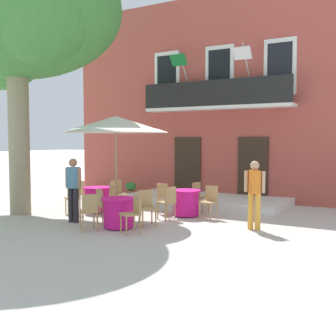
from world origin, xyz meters
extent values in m
plane|color=beige|center=(0.00, 0.00, 0.00)|extent=(120.00, 120.00, 0.00)
cube|color=#B24C42|center=(0.60, 7.00, 3.75)|extent=(13.00, 4.00, 7.50)
cube|color=#332319|center=(-0.70, 4.97, 1.15)|extent=(1.10, 0.08, 2.30)
cube|color=#332319|center=(1.90, 4.97, 1.15)|extent=(1.10, 0.08, 2.30)
cube|color=silver|center=(-1.60, 4.96, 4.65)|extent=(1.10, 0.08, 1.90)
cube|color=black|center=(-1.60, 4.93, 4.65)|extent=(0.84, 0.04, 1.60)
cube|color=silver|center=(0.60, 4.96, 4.65)|extent=(1.10, 0.08, 1.90)
cube|color=black|center=(0.60, 4.93, 4.65)|extent=(0.84, 0.04, 1.60)
cube|color=silver|center=(2.80, 4.96, 4.65)|extent=(1.10, 0.08, 1.90)
cube|color=black|center=(2.80, 4.93, 4.65)|extent=(0.84, 0.04, 1.60)
cube|color=silver|center=(0.60, 4.67, 3.34)|extent=(5.60, 0.65, 0.12)
cube|color=black|center=(0.60, 4.38, 3.85)|extent=(5.60, 0.06, 0.90)
cylinder|color=#B2B2B7|center=(-0.60, 4.50, 4.75)|extent=(0.04, 0.95, 1.33)
cube|color=#146B2D|center=(-0.60, 4.05, 5.05)|extent=(0.60, 0.29, 0.38)
cylinder|color=#B2B2B7|center=(1.80, 4.50, 4.75)|extent=(0.04, 0.95, 1.33)
cube|color=white|center=(1.80, 4.05, 5.05)|extent=(0.60, 0.29, 0.38)
cylinder|color=slate|center=(-1.70, 4.70, 3.54)|extent=(0.35, 0.35, 0.28)
ellipsoid|color=#2D7533|center=(-1.70, 4.70, 3.85)|extent=(0.46, 0.46, 0.34)
cylinder|color=#995638|center=(-0.55, 4.70, 3.55)|extent=(0.26, 0.26, 0.30)
ellipsoid|color=#38843D|center=(-0.55, 4.70, 3.92)|extent=(0.34, 0.34, 0.44)
cylinder|color=#47423D|center=(0.60, 4.70, 3.53)|extent=(0.34, 0.34, 0.26)
ellipsoid|color=#38843D|center=(0.60, 4.70, 3.82)|extent=(0.44, 0.44, 0.30)
cylinder|color=#47423D|center=(1.75, 4.70, 3.55)|extent=(0.25, 0.25, 0.29)
ellipsoid|color=#38843D|center=(1.75, 4.70, 3.90)|extent=(0.32, 0.32, 0.42)
cylinder|color=slate|center=(2.90, 4.70, 3.55)|extent=(0.25, 0.25, 0.30)
ellipsoid|color=#2D7533|center=(2.90, 4.70, 3.95)|extent=(0.32, 0.32, 0.49)
cube|color=silver|center=(0.60, 3.79, 0.12)|extent=(5.57, 2.43, 0.25)
cylinder|color=gray|center=(-3.29, -0.81, 2.08)|extent=(0.61, 0.61, 4.15)
ellipsoid|color=#3D7F38|center=(-3.29, -0.81, 5.90)|extent=(6.34, 5.71, 3.81)
sphere|color=#3D7F38|center=(-5.04, -0.02, 5.42)|extent=(3.17, 3.17, 3.17)
sphere|color=#3D7F38|center=(-1.71, -1.45, 5.58)|extent=(2.85, 2.85, 2.85)
cylinder|color=#DB1984|center=(-1.53, 0.59, 0.37)|extent=(0.74, 0.74, 0.68)
cylinder|color=#DB1984|center=(-1.53, 0.59, 0.74)|extent=(0.86, 0.86, 0.04)
cylinder|color=#2D2823|center=(-1.53, 0.59, 0.01)|extent=(0.44, 0.44, 0.03)
cylinder|color=tan|center=(-0.98, 1.35, 0.23)|extent=(0.04, 0.04, 0.45)
cylinder|color=tan|center=(-1.12, 1.04, 0.23)|extent=(0.04, 0.04, 0.45)
cylinder|color=tan|center=(-1.28, 1.50, 0.23)|extent=(0.04, 0.04, 0.45)
cylinder|color=tan|center=(-1.43, 1.19, 0.23)|extent=(0.04, 0.04, 0.45)
cube|color=tan|center=(-1.20, 1.27, 0.47)|extent=(0.53, 0.53, 0.04)
cube|color=tan|center=(-1.37, 1.35, 0.70)|extent=(0.20, 0.36, 0.42)
cylinder|color=tan|center=(-2.29, 1.14, 0.23)|extent=(0.04, 0.04, 0.45)
cylinder|color=tan|center=(-1.98, 0.99, 0.23)|extent=(0.04, 0.04, 0.45)
cylinder|color=tan|center=(-2.43, 0.83, 0.23)|extent=(0.04, 0.04, 0.45)
cylinder|color=tan|center=(-2.13, 0.69, 0.23)|extent=(0.04, 0.04, 0.45)
cube|color=tan|center=(-2.21, 0.91, 0.47)|extent=(0.53, 0.53, 0.04)
cube|color=tan|center=(-2.28, 0.75, 0.70)|extent=(0.36, 0.20, 0.42)
cylinder|color=tan|center=(-2.18, -0.08, 0.23)|extent=(0.04, 0.04, 0.45)
cylinder|color=tan|center=(-1.99, 0.20, 0.23)|extent=(0.04, 0.04, 0.45)
cylinder|color=tan|center=(-1.89, -0.27, 0.23)|extent=(0.04, 0.04, 0.45)
cylinder|color=tan|center=(-1.71, 0.02, 0.23)|extent=(0.04, 0.04, 0.45)
cube|color=tan|center=(-1.94, -0.03, 0.47)|extent=(0.55, 0.55, 0.04)
cube|color=tan|center=(-1.79, -0.13, 0.70)|extent=(0.24, 0.34, 0.42)
cylinder|color=tan|center=(-0.78, 0.04, 0.23)|extent=(0.04, 0.04, 0.45)
cylinder|color=tan|center=(-1.08, 0.19, 0.23)|extent=(0.04, 0.04, 0.45)
cylinder|color=tan|center=(-0.63, 0.34, 0.23)|extent=(0.04, 0.04, 0.45)
cylinder|color=tan|center=(-0.93, 0.49, 0.23)|extent=(0.04, 0.04, 0.45)
cube|color=tan|center=(-0.86, 0.26, 0.47)|extent=(0.54, 0.54, 0.04)
cube|color=tan|center=(-0.78, 0.43, 0.70)|extent=(0.36, 0.20, 0.42)
cylinder|color=#DB1984|center=(1.16, 1.32, 0.37)|extent=(0.74, 0.74, 0.68)
cylinder|color=#DB1984|center=(1.16, 1.32, 0.74)|extent=(0.86, 0.86, 0.04)
cylinder|color=#2D2823|center=(1.16, 1.32, 0.01)|extent=(0.44, 0.44, 0.03)
cylinder|color=tan|center=(0.70, 0.51, 0.23)|extent=(0.04, 0.04, 0.45)
cylinder|color=tan|center=(0.81, 0.83, 0.23)|extent=(0.04, 0.04, 0.45)
cylinder|color=tan|center=(1.02, 0.40, 0.23)|extent=(0.04, 0.04, 0.45)
cylinder|color=tan|center=(1.13, 0.72, 0.23)|extent=(0.04, 0.04, 0.45)
cube|color=tan|center=(0.92, 0.61, 0.47)|extent=(0.51, 0.51, 0.04)
cube|color=tan|center=(1.09, 0.55, 0.70)|extent=(0.16, 0.37, 0.42)
cylinder|color=tan|center=(2.06, 1.05, 0.23)|extent=(0.04, 0.04, 0.45)
cylinder|color=tan|center=(1.72, 1.09, 0.23)|extent=(0.04, 0.04, 0.45)
cylinder|color=tan|center=(2.09, 1.39, 0.23)|extent=(0.04, 0.04, 0.45)
cylinder|color=tan|center=(1.76, 1.42, 0.23)|extent=(0.04, 0.04, 0.45)
cube|color=tan|center=(1.91, 1.24, 0.47)|extent=(0.44, 0.44, 0.04)
cube|color=tan|center=(1.93, 1.42, 0.70)|extent=(0.38, 0.08, 0.42)
cylinder|color=tan|center=(1.48, 2.20, 0.23)|extent=(0.04, 0.04, 0.45)
cylinder|color=tan|center=(1.43, 1.86, 0.23)|extent=(0.04, 0.04, 0.45)
cylinder|color=tan|center=(1.15, 2.26, 0.23)|extent=(0.04, 0.04, 0.45)
cylinder|color=tan|center=(1.09, 1.92, 0.23)|extent=(0.04, 0.04, 0.45)
cube|color=tan|center=(1.29, 2.06, 0.47)|extent=(0.46, 0.46, 0.04)
cube|color=tan|center=(1.11, 2.09, 0.70)|extent=(0.10, 0.38, 0.42)
cylinder|color=tan|center=(0.28, 1.64, 0.23)|extent=(0.04, 0.04, 0.45)
cylinder|color=tan|center=(0.62, 1.59, 0.23)|extent=(0.04, 0.04, 0.45)
cylinder|color=tan|center=(0.22, 1.31, 0.23)|extent=(0.04, 0.04, 0.45)
cylinder|color=tan|center=(0.56, 1.25, 0.23)|extent=(0.04, 0.04, 0.45)
cube|color=tan|center=(0.42, 1.45, 0.47)|extent=(0.46, 0.46, 0.04)
cube|color=tan|center=(0.39, 1.27, 0.70)|extent=(0.38, 0.10, 0.42)
cylinder|color=#DB1984|center=(0.49, -1.02, 0.37)|extent=(0.74, 0.74, 0.68)
cylinder|color=#DB1984|center=(0.49, -1.02, 0.74)|extent=(0.86, 0.86, 0.04)
cylinder|color=#2D2823|center=(0.49, -1.02, 0.01)|extent=(0.44, 0.44, 0.03)
cylinder|color=tan|center=(1.19, -1.64, 0.23)|extent=(0.04, 0.04, 0.45)
cylinder|color=tan|center=(0.90, -1.46, 0.23)|extent=(0.04, 0.04, 0.45)
cylinder|color=tan|center=(1.37, -1.35, 0.23)|extent=(0.04, 0.04, 0.45)
cylinder|color=tan|center=(1.08, -1.17, 0.23)|extent=(0.04, 0.04, 0.45)
cube|color=tan|center=(1.13, -1.41, 0.47)|extent=(0.55, 0.55, 0.04)
cube|color=tan|center=(1.23, -1.25, 0.70)|extent=(0.34, 0.23, 0.42)
cylinder|color=tan|center=(1.22, -0.43, 0.23)|extent=(0.04, 0.04, 0.45)
cylinder|color=tan|center=(1.00, -0.69, 0.23)|extent=(0.04, 0.04, 0.45)
cylinder|color=tan|center=(0.96, -0.21, 0.23)|extent=(0.04, 0.04, 0.45)
cylinder|color=tan|center=(0.74, -0.46, 0.23)|extent=(0.04, 0.04, 0.45)
cube|color=tan|center=(0.98, -0.45, 0.47)|extent=(0.56, 0.56, 0.04)
cube|color=tan|center=(0.85, -0.33, 0.70)|extent=(0.28, 0.31, 0.42)
cylinder|color=tan|center=(-0.25, -0.44, 0.23)|extent=(0.04, 0.04, 0.45)
cylinder|color=tan|center=(0.05, -0.60, 0.23)|extent=(0.04, 0.04, 0.45)
cylinder|color=tan|center=(-0.40, -0.75, 0.23)|extent=(0.04, 0.04, 0.45)
cylinder|color=tan|center=(-0.10, -0.90, 0.23)|extent=(0.04, 0.04, 0.45)
cube|color=tan|center=(-0.18, -0.67, 0.47)|extent=(0.54, 0.54, 0.04)
cube|color=tan|center=(-0.26, -0.83, 0.70)|extent=(0.36, 0.21, 0.42)
cylinder|color=tan|center=(-0.20, -1.65, 0.23)|extent=(0.04, 0.04, 0.45)
cylinder|color=tan|center=(0.01, -1.38, 0.23)|extent=(0.04, 0.04, 0.45)
cylinder|color=tan|center=(0.07, -1.85, 0.23)|extent=(0.04, 0.04, 0.45)
cylinder|color=tan|center=(0.28, -1.58, 0.23)|extent=(0.04, 0.04, 0.45)
cube|color=tan|center=(0.04, -1.61, 0.47)|extent=(0.56, 0.56, 0.04)
cube|color=tan|center=(0.18, -1.72, 0.70)|extent=(0.26, 0.33, 0.42)
cylinder|color=#997A56|center=(-0.24, -0.13, 1.27)|extent=(0.06, 0.06, 2.55)
cylinder|color=#333333|center=(-0.24, -0.13, 0.04)|extent=(0.44, 0.44, 0.08)
cone|color=silver|center=(-0.24, -0.13, 2.62)|extent=(2.90, 2.90, 0.45)
cylinder|color=#995638|center=(-2.53, 3.79, 0.13)|extent=(0.31, 0.31, 0.27)
ellipsoid|color=#2D7533|center=(-2.53, 3.79, 0.43)|extent=(0.41, 0.41, 0.33)
cylinder|color=gold|center=(3.39, 0.51, 0.45)|extent=(0.14, 0.14, 0.90)
cylinder|color=gold|center=(3.57, 0.51, 0.45)|extent=(0.14, 0.14, 0.90)
cube|color=orange|center=(3.48, 0.51, 1.18)|extent=(0.37, 0.40, 0.56)
sphere|color=tan|center=(3.48, 0.51, 1.58)|extent=(0.22, 0.22, 0.22)
cylinder|color=tan|center=(3.26, 0.51, 1.18)|extent=(0.09, 0.09, 0.52)
cylinder|color=tan|center=(3.70, 0.51, 1.18)|extent=(0.09, 0.09, 0.52)
cylinder|color=#232328|center=(-1.08, -1.02, 0.46)|extent=(0.14, 0.14, 0.92)
cylinder|color=#232328|center=(-0.90, -1.02, 0.46)|extent=(0.14, 0.14, 0.92)
cube|color=teal|center=(-0.99, -1.02, 1.20)|extent=(0.40, 0.37, 0.56)
sphere|color=#9E7051|center=(-0.99, -1.02, 1.60)|extent=(0.22, 0.22, 0.22)
cylinder|color=#9E7051|center=(-1.21, -1.02, 1.20)|extent=(0.09, 0.09, 0.52)
cylinder|color=#9E7051|center=(-0.77, -1.02, 1.20)|extent=(0.09, 0.09, 0.52)
camera|label=1|loc=(6.86, -9.47, 2.21)|focal=45.58mm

